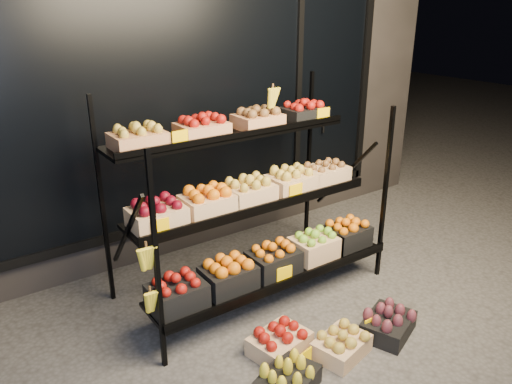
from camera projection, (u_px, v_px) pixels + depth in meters
ground at (301, 325)px, 3.73m from camera, size 24.00×24.00×0.00m
building at (143, 55)px, 5.08m from camera, size 6.00×2.08×3.50m
display_rack at (253, 203)px, 3.90m from camera, size 2.18×1.02×1.73m
tag_floor_a at (305, 364)px, 3.25m from camera, size 0.13×0.01×0.12m
tag_floor_b at (371, 330)px, 3.58m from camera, size 0.13×0.01×0.12m
floor_crate_left at (280, 341)px, 3.41m from camera, size 0.44×0.36×0.20m
floor_crate_midleft at (288, 379)px, 3.07m from camera, size 0.47×0.41×0.20m
floor_crate_midright at (342, 344)px, 3.39m from camera, size 0.42×0.35×0.19m
floor_crate_right at (388, 323)px, 3.60m from camera, size 0.48×0.42×0.20m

